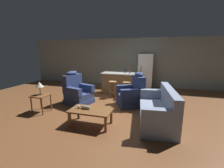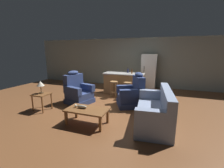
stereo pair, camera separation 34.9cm
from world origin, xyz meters
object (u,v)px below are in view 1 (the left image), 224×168
Objects in this scene: kitchen_island at (122,83)px; bottle_short_amber at (126,71)px; fish_figurine at (84,107)px; refrigerator at (145,72)px; couch at (158,110)px; recliner_near_lamp at (77,92)px; table_lamp at (40,85)px; bottle_tall_green at (130,72)px; coffee_table at (91,112)px; bar_stool_right at (126,87)px; recliner_near_island at (132,94)px; end_table at (41,98)px; bar_stool_left at (113,86)px.

bottle_short_amber is at bearing 56.72° from kitchen_island.
refrigerator reaches higher than fish_figurine.
recliner_near_lamp is at bearing -20.77° from couch.
table_lamp is (-3.60, -0.27, 0.53)m from couch.
kitchen_island is (0.30, 3.15, 0.02)m from fish_figurine.
refrigerator is 1.38m from bottle_tall_green.
coffee_table is 4.38× the size of bottle_short_amber.
bottle_tall_green is (0.03, 0.59, 0.57)m from bar_stool_right.
refrigerator reaches higher than couch.
bottle_short_amber is (0.43, 3.35, 0.58)m from fish_figurine.
bottle_short_amber reaches higher than recliner_near_island.
recliner_near_island reaches higher than end_table.
recliner_near_lamp is 2.93× the size of table_lamp.
refrigerator reaches higher than bottle_short_amber.
refrigerator is at bearing -121.89° from recliner_near_island.
bar_stool_right is (0.58, 0.00, 0.00)m from bar_stool_left.
recliner_near_lamp is 1.76× the size of bar_stool_left.
bottle_short_amber reaches higher than recliner_near_lamp.
recliner_near_lamp is 2.17m from kitchen_island.
bar_stool_left reaches higher than fish_figurine.
bottle_short_amber is at bearing -67.81° from couch.
fish_figurine is at bearing -11.87° from end_table.
refrigerator is (1.08, 4.35, 0.52)m from coffee_table.
kitchen_island reaches higher than bar_stool_left.
recliner_near_lamp is 1.33m from table_lamp.
bottle_tall_green is (2.35, 2.76, 0.58)m from end_table.
recliner_near_lamp is at bearing -134.42° from bottle_tall_green.
recliner_near_island is 0.84m from bar_stool_right.
table_lamp is 3.67m from bottle_short_amber.
kitchen_island is (0.12, 3.15, 0.11)m from coffee_table.
coffee_table is 2.53m from bar_stool_left.
table_lamp is 2.80m from bar_stool_left.
bar_stool_right reaches higher than fish_figurine.
bar_stool_left is at bearing -114.30° from bottle_short_amber.
table_lamp is (-1.90, 0.39, 0.50)m from coffee_table.
recliner_near_island is at bearing -76.45° from bottle_tall_green.
kitchen_island is 1.59m from refrigerator.
bottle_tall_green is 0.34m from bottle_short_amber.
recliner_near_island is 0.68× the size of refrigerator.
recliner_near_island is 0.67× the size of kitchen_island.
recliner_near_lamp and recliner_near_island have the same top height.
couch is (1.88, 0.66, -0.12)m from fish_figurine.
couch is at bearing -61.74° from bottle_short_amber.
bottle_short_amber is at bearing 70.47° from recliner_near_lamp.
end_table is 1.37× the size of table_lamp.
recliner_near_lamp is at bearing 55.06° from table_lamp.
bottle_tall_green is (0.37, -0.04, 0.56)m from kitchen_island.
kitchen_island reaches higher than bar_stool_right.
recliner_near_island reaches higher than bar_stool_left.
recliner_near_lamp reaches higher than bar_stool_right.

